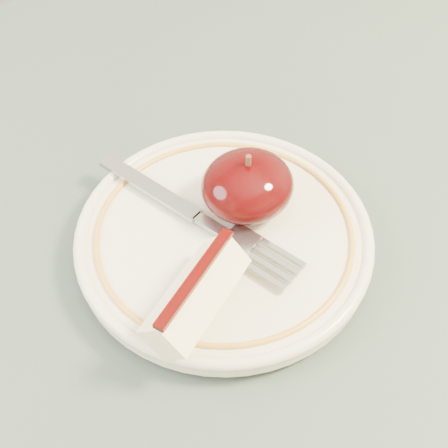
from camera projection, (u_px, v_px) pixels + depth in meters
table at (281, 328)px, 0.52m from camera, size 0.90×0.90×0.75m
plate at (224, 236)px, 0.45m from camera, size 0.21×0.21×0.02m
apple_half at (247, 185)px, 0.45m from camera, size 0.07×0.07×0.05m
apple_wedge at (196, 294)px, 0.39m from camera, size 0.09×0.06×0.04m
fork at (198, 218)px, 0.45m from camera, size 0.06×0.18×0.00m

